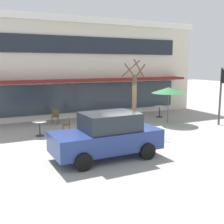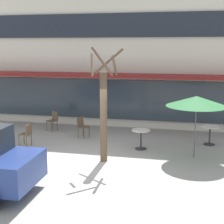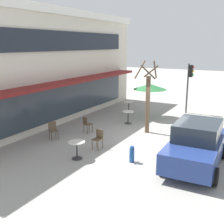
# 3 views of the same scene
# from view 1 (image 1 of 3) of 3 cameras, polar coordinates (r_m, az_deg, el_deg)

# --- Properties ---
(ground_plane) EXTENTS (80.00, 80.00, 0.00)m
(ground_plane) POSITION_cam_1_polar(r_m,az_deg,el_deg) (14.24, 4.17, -4.95)
(ground_plane) COLOR #9E9B93
(building_facade) EXTENTS (17.07, 9.10, 6.71)m
(building_facade) POSITION_cam_1_polar(r_m,az_deg,el_deg) (22.96, -8.27, 9.01)
(building_facade) COLOR beige
(building_facade) RESTS_ON ground
(cafe_table_near_wall) EXTENTS (0.70, 0.70, 0.76)m
(cafe_table_near_wall) POSITION_cam_1_polar(r_m,az_deg,el_deg) (19.45, 9.63, 0.45)
(cafe_table_near_wall) COLOR #333338
(cafe_table_near_wall) RESTS_ON ground
(cafe_table_streetside) EXTENTS (0.70, 0.70, 0.76)m
(cafe_table_streetside) POSITION_cam_1_polar(r_m,az_deg,el_deg) (17.08, 4.80, -0.72)
(cafe_table_streetside) COLOR #333338
(cafe_table_streetside) RESTS_ON ground
(cafe_table_by_tree) EXTENTS (0.70, 0.70, 0.76)m
(cafe_table_by_tree) POSITION_cam_1_polar(r_m,az_deg,el_deg) (14.61, -14.50, -2.78)
(cafe_table_by_tree) COLOR #333338
(cafe_table_by_tree) RESTS_ON ground
(patio_umbrella_green_folded) EXTENTS (2.10, 2.10, 2.20)m
(patio_umbrella_green_folded) POSITION_cam_1_polar(r_m,az_deg,el_deg) (17.50, 11.44, 4.35)
(patio_umbrella_green_folded) COLOR #4C4C51
(patio_umbrella_green_folded) RESTS_ON ground
(cafe_chair_0) EXTENTS (0.55, 0.55, 0.89)m
(cafe_chair_0) POSITION_cam_1_polar(r_m,az_deg,el_deg) (17.30, -11.44, -0.72)
(cafe_chair_0) COLOR brown
(cafe_chair_0) RESTS_ON ground
(cafe_chair_1) EXTENTS (0.45, 0.45, 0.89)m
(cafe_chair_1) POSITION_cam_1_polar(r_m,az_deg,el_deg) (14.77, -8.94, -2.41)
(cafe_chair_1) COLOR brown
(cafe_chair_1) RESTS_ON ground
(cafe_chair_2) EXTENTS (0.52, 0.52, 0.89)m
(cafe_chair_2) POSITION_cam_1_polar(r_m,az_deg,el_deg) (16.95, -5.13, -0.77)
(cafe_chair_2) COLOR brown
(cafe_chair_2) RESTS_ON ground
(parked_sedan) EXTENTS (4.25, 2.10, 1.76)m
(parked_sedan) POSITION_cam_1_polar(r_m,az_deg,el_deg) (10.86, -1.00, -4.78)
(parked_sedan) COLOR navy
(parked_sedan) RESTS_ON ground
(street_tree) EXTENTS (1.10, 1.10, 3.87)m
(street_tree) POSITION_cam_1_polar(r_m,az_deg,el_deg) (14.97, 4.56, 2.69)
(street_tree) COLOR brown
(street_tree) RESTS_ON ground
(traffic_light_pole) EXTENTS (0.26, 0.44, 3.40)m
(traffic_light_pole) POSITION_cam_1_polar(r_m,az_deg,el_deg) (17.70, 21.49, 4.82)
(traffic_light_pole) COLOR #47474C
(traffic_light_pole) RESTS_ON ground
(fire_hydrant) EXTENTS (0.36, 0.20, 0.71)m
(fire_hydrant) POSITION_cam_1_polar(r_m,az_deg,el_deg) (12.81, -9.05, -5.09)
(fire_hydrant) COLOR #1E4C8C
(fire_hydrant) RESTS_ON ground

